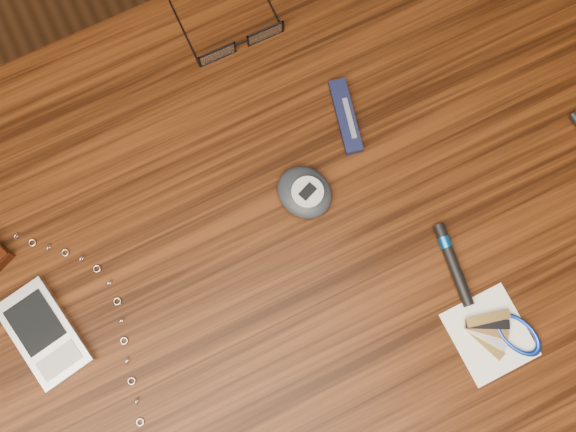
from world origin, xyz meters
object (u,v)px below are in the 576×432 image
(pedometer, at_px, (305,192))
(eyeglasses, at_px, (239,40))
(pocket_knife, at_px, (346,117))
(notepad_keys, at_px, (503,334))
(desk, at_px, (262,264))
(pda_phone, at_px, (44,334))

(pedometer, bearing_deg, eyeglasses, 86.55)
(pocket_knife, bearing_deg, pedometer, -143.43)
(eyeglasses, bearing_deg, pedometer, -93.45)
(eyeglasses, distance_m, pedometer, 0.21)
(notepad_keys, bearing_deg, desk, 135.41)
(pda_phone, relative_size, notepad_keys, 1.21)
(pda_phone, height_order, pedometer, pedometer)
(pedometer, bearing_deg, notepad_keys, -61.78)
(pda_phone, bearing_deg, eyeglasses, 33.01)
(eyeglasses, relative_size, notepad_keys, 1.17)
(eyeglasses, height_order, pedometer, pedometer)
(pedometer, relative_size, pocket_knife, 0.90)
(notepad_keys, relative_size, pocket_knife, 1.07)
(desk, relative_size, notepad_keys, 9.78)
(notepad_keys, bearing_deg, pda_phone, 154.18)
(pedometer, height_order, pocket_knife, pedometer)
(pedometer, distance_m, pocket_knife, 0.11)
(desk, xyz_separation_m, eyeglasses, (0.09, 0.25, 0.11))
(eyeglasses, height_order, pda_phone, eyeglasses)
(eyeglasses, bearing_deg, pda_phone, -146.99)
(desk, xyz_separation_m, pda_phone, (-0.26, 0.02, 0.11))
(notepad_keys, bearing_deg, eyeglasses, 104.68)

